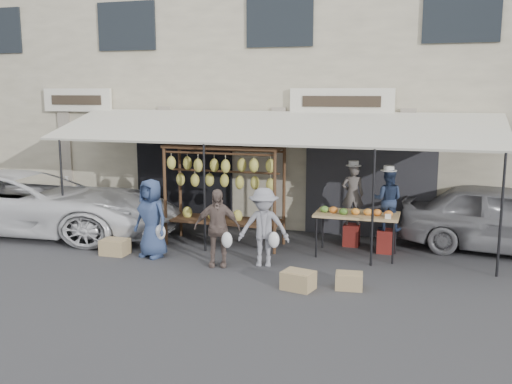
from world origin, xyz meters
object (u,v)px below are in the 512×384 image
sedan (507,219)px  crate_far (115,247)px  vendor_left (353,195)px  vendor_right (388,200)px  banana_rack (224,175)px  crate_near_b (349,281)px  produce_table (357,215)px  van (22,187)px  customer_right (264,227)px  crate_near_a (298,280)px  customer_left (151,218)px  customer_mid (217,228)px

sedan → crate_far: bearing=116.9°
vendor_left → vendor_right: vendor_left is taller
banana_rack → crate_near_b: (3.06, -2.05, -1.43)m
vendor_right → vendor_left: bearing=-22.2°
produce_table → sedan: bearing=21.7°
banana_rack → van: (-5.09, -0.26, -0.47)m
customer_right → crate_far: size_ratio=2.85×
customer_right → crate_near_a: size_ratio=2.94×
vendor_left → crate_far: vendor_left is taller
crate_far → van: size_ratio=0.10×
customer_left → crate_far: customer_left is taller
vendor_left → crate_near_b: size_ratio=2.89×
vendor_left → customer_left: (-3.83, -2.06, -0.34)m
crate_far → vendor_left: bearing=24.8°
sedan → customer_left: bearing=118.1°
banana_rack → vendor_right: 3.54m
customer_left → vendor_right: bearing=37.0°
banana_rack → customer_mid: banana_rack is taller
vendor_left → customer_left: bearing=14.7°
customer_left → customer_right: (2.38, 0.07, -0.04)m
van → customer_right: bearing=-102.7°
customer_left → customer_right: 2.38m
customer_mid → sedan: bearing=11.4°
customer_left → crate_near_a: customer_left is taller
crate_far → sedan: size_ratio=0.13×
customer_right → crate_near_a: customer_right is taller
crate_near_a → crate_near_b: bearing=18.6°
vendor_right → customer_mid: size_ratio=0.84×
produce_table → crate_far: (-4.84, -1.36, -0.71)m
vendor_right → customer_mid: (-3.09, -1.91, -0.38)m
banana_rack → customer_right: 1.92m
banana_rack → vendor_left: banana_rack is taller
crate_near_b → crate_far: size_ratio=0.85×
vendor_left → crate_far: size_ratio=2.47×
produce_table → vendor_left: size_ratio=1.27×
vendor_left → crate_far: (-4.65, -2.15, -0.99)m
crate_near_b → crate_near_a: bearing=-161.4°
crate_near_b → crate_far: (-4.99, 0.67, 0.02)m
produce_table → customer_right: customer_right is taller
crate_near_b → sedan: size_ratio=0.11×
vendor_left → customer_mid: 3.25m
crate_far → vendor_right: bearing=18.5°
vendor_right → crate_near_b: (-0.43, -2.49, -1.00)m
banana_rack → sedan: bearing=11.3°
crate_far → crate_near_a: bearing=-12.9°
crate_near_a → crate_near_b: (0.84, 0.28, -0.02)m
produce_table → customer_mid: 2.91m
crate_far → sedan: 8.27m
banana_rack → crate_far: bearing=-144.6°
produce_table → customer_right: size_ratio=1.10×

